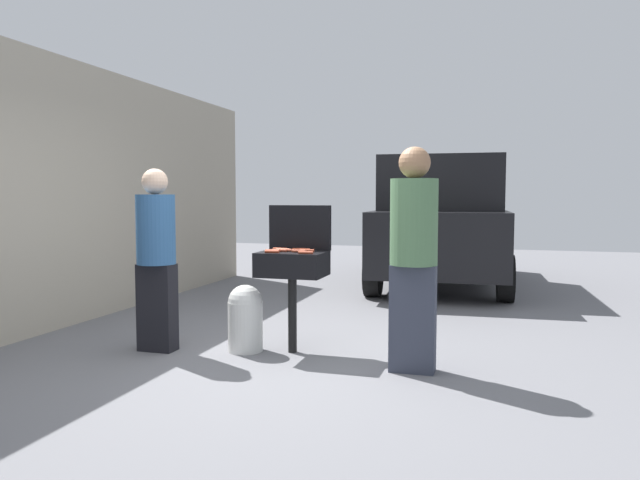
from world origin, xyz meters
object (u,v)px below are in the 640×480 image
hot_dog_3 (299,251)px  hot_dog_5 (279,250)px  hot_dog_7 (280,249)px  person_right (414,251)px  bbq_grill (292,268)px  hot_dog_0 (272,252)px  parked_minivan (442,221)px  hot_dog_2 (303,250)px  propane_tank (245,317)px  hot_dog_4 (272,251)px  hot_dog_8 (299,250)px  person_left (156,253)px  hot_dog_9 (306,253)px  hot_dog_10 (283,250)px  hot_dog_6 (285,250)px  hot_dog_1 (307,251)px

hot_dog_3 → hot_dog_5: (-0.19, 0.02, 0.00)m
hot_dog_7 → person_right: size_ratio=0.07×
hot_dog_5 → bbq_grill: bearing=9.2°
hot_dog_0 → hot_dog_3: same height
bbq_grill → parked_minivan: size_ratio=0.21×
bbq_grill → hot_dog_5: size_ratio=7.11×
bbq_grill → hot_dog_2: (0.06, 0.12, 0.16)m
hot_dog_2 → propane_tank: bearing=-156.7°
bbq_grill → hot_dog_4: (-0.17, -0.06, 0.16)m
bbq_grill → hot_dog_8: 0.19m
person_left → hot_dog_9: bearing=4.8°
hot_dog_5 → hot_dog_8: (0.15, 0.12, 0.00)m
hot_dog_0 → parked_minivan: bearing=77.6°
hot_dog_10 → person_left: (-1.10, -0.36, -0.03)m
hot_dog_0 → hot_dog_8: 0.30m
hot_dog_4 → hot_dog_10: (0.05, 0.13, 0.00)m
hot_dog_4 → parked_minivan: (1.10, 4.78, 0.09)m
bbq_grill → hot_dog_6: bearing=166.3°
hot_dog_3 → parked_minivan: 4.83m
hot_dog_2 → hot_dog_4: size_ratio=1.00×
hot_dog_7 → hot_dog_9: 0.44m
hot_dog_6 → hot_dog_7: size_ratio=1.00×
hot_dog_9 → propane_tank: 0.87m
propane_tank → person_right: bearing=-7.0°
hot_dog_0 → parked_minivan: (1.07, 4.87, 0.09)m
hot_dog_8 → parked_minivan: 4.71m
hot_dog_1 → hot_dog_10: bearing=171.8°
hot_dog_0 → hot_dog_10: same height
hot_dog_0 → hot_dog_7: (-0.02, 0.27, 0.00)m
hot_dog_3 → person_right: 1.09m
hot_dog_8 → hot_dog_10: 0.15m
hot_dog_0 → hot_dog_5: size_ratio=1.00×
hot_dog_2 → hot_dog_4: 0.30m
hot_dog_10 → hot_dog_2: bearing=17.3°
person_right → parked_minivan: (-0.20, 5.00, 0.04)m
bbq_grill → hot_dog_8: hot_dog_8 is taller
hot_dog_1 → hot_dog_7: bearing=163.8°
bbq_grill → hot_dog_2: size_ratio=7.11×
hot_dog_5 → hot_dog_6: bearing=45.3°
hot_dog_4 → propane_tank: size_ratio=0.21×
hot_dog_0 → hot_dog_8: bearing=55.1°
hot_dog_0 → hot_dog_8: same height
person_right → hot_dog_10: bearing=-3.7°
hot_dog_3 → hot_dog_10: same height
hot_dog_5 → person_left: 1.14m
hot_dog_5 → propane_tank: 0.69m
hot_dog_5 → hot_dog_7: same height
hot_dog_8 → propane_tank: (-0.46, -0.18, -0.62)m
hot_dog_10 → bbq_grill: bearing=-30.6°
hot_dog_5 → person_right: person_right is taller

